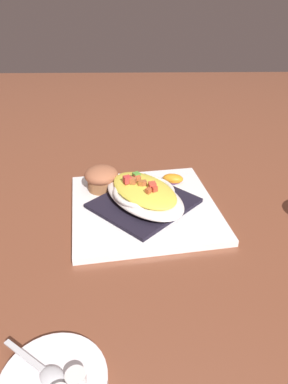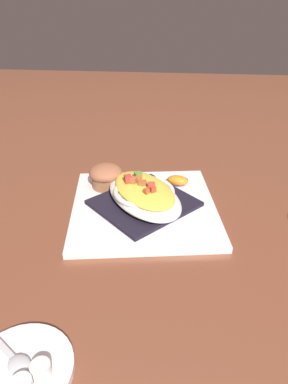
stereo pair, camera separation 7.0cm
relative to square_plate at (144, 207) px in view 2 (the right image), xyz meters
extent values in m
plane|color=brown|center=(0.00, 0.00, -0.01)|extent=(2.60, 2.60, 0.00)
cube|color=white|center=(0.00, 0.00, 0.00)|extent=(0.33, 0.33, 0.01)
cube|color=black|center=(0.00, 0.00, 0.01)|extent=(0.24, 0.24, 0.01)
ellipsoid|color=white|center=(0.00, 0.00, 0.03)|extent=(0.24, 0.21, 0.03)
torus|color=white|center=(0.00, 0.00, 0.04)|extent=(0.17, 0.17, 0.01)
ellipsoid|color=#E0CC45|center=(0.00, 0.00, 0.04)|extent=(0.19, 0.18, 0.02)
cube|color=#B56036|center=(0.01, 0.02, 0.06)|extent=(0.01, 0.01, 0.01)
cube|color=#B8522A|center=(-0.03, -0.01, 0.06)|extent=(0.01, 0.01, 0.01)
cube|color=red|center=(0.01, 0.03, 0.06)|extent=(0.02, 0.02, 0.01)
cube|color=#C63D2B|center=(-0.02, -0.02, 0.06)|extent=(0.01, 0.01, 0.01)
cube|color=#A85A2A|center=(0.00, 0.01, 0.06)|extent=(0.01, 0.01, 0.01)
cube|color=#559637|center=(0.03, 0.01, 0.06)|extent=(0.02, 0.02, 0.01)
cube|color=#BA5F32|center=(0.02, 0.01, 0.06)|extent=(0.01, 0.01, 0.01)
cube|color=#AC5830|center=(0.00, 0.00, 0.06)|extent=(0.01, 0.01, 0.01)
cube|color=#DA4431|center=(0.02, 0.01, 0.06)|extent=(0.01, 0.01, 0.01)
cube|color=#D04734|center=(-0.02, -0.02, 0.06)|extent=(0.02, 0.02, 0.01)
cylinder|color=#96603B|center=(0.07, 0.09, 0.02)|extent=(0.06, 0.06, 0.03)
ellipsoid|color=#9C5A3D|center=(0.07, 0.09, 0.04)|extent=(0.07, 0.07, 0.04)
ellipsoid|color=#4C0F23|center=(0.07, 0.09, 0.05)|extent=(0.03, 0.03, 0.01)
ellipsoid|color=#522466|center=(0.10, -0.07, 0.01)|extent=(0.06, 0.06, 0.01)
ellipsoid|color=orange|center=(0.09, -0.07, 0.02)|extent=(0.04, 0.05, 0.02)
cylinder|color=white|center=(-0.36, 0.11, 0.00)|extent=(0.13, 0.13, 0.01)
ellipsoid|color=silver|center=(-0.36, 0.11, 0.01)|extent=(0.04, 0.04, 0.01)
cylinder|color=silver|center=(-0.37, 0.08, 0.01)|extent=(0.02, 0.02, 0.02)
camera|label=1|loc=(-0.60, 0.01, 0.39)|focal=32.76mm
camera|label=2|loc=(-0.60, -0.06, 0.39)|focal=32.76mm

